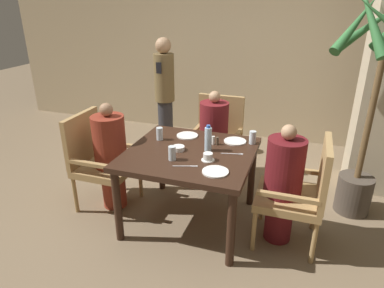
{
  "coord_description": "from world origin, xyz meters",
  "views": [
    {
      "loc": [
        0.92,
        -2.66,
        2.02
      ],
      "look_at": [
        0.0,
        0.05,
        0.79
      ],
      "focal_mm": 32.0,
      "sensor_mm": 36.0,
      "label": 1
    }
  ],
  "objects_px": {
    "diner_in_far_chair": "(214,137)",
    "standing_host": "(165,93)",
    "chair_right_side": "(301,190)",
    "potted_palm": "(372,110)",
    "glass_tall_far": "(172,153)",
    "teacup_with_saucer": "(208,157)",
    "glass_tall_mid": "(160,134)",
    "chair_left_side": "(98,158)",
    "diner_in_left_chair": "(111,156)",
    "diner_in_right_chair": "(283,183)",
    "plate_main_left": "(187,136)",
    "glass_tall_near": "(253,137)",
    "chair_far_side": "(217,136)",
    "plate_main_right": "(235,141)",
    "bowl_small": "(179,148)",
    "plate_dessert_center": "(215,172)",
    "water_bottle": "(208,139)"
  },
  "relations": [
    {
      "from": "diner_in_right_chair",
      "to": "glass_tall_mid",
      "type": "xyz_separation_m",
      "value": [
        -1.21,
        0.17,
        0.24
      ]
    },
    {
      "from": "chair_far_side",
      "to": "plate_dessert_center",
      "type": "distance_m",
      "value": 1.34
    },
    {
      "from": "chair_left_side",
      "to": "water_bottle",
      "type": "height_order",
      "value": "water_bottle"
    },
    {
      "from": "chair_right_side",
      "to": "potted_palm",
      "type": "xyz_separation_m",
      "value": [
        0.53,
        0.69,
        0.55
      ]
    },
    {
      "from": "chair_left_side",
      "to": "glass_tall_near",
      "type": "bearing_deg",
      "value": 13.64
    },
    {
      "from": "chair_left_side",
      "to": "plate_main_left",
      "type": "distance_m",
      "value": 0.93
    },
    {
      "from": "glass_tall_far",
      "to": "standing_host",
      "type": "bearing_deg",
      "value": 114.88
    },
    {
      "from": "standing_host",
      "to": "plate_main_right",
      "type": "bearing_deg",
      "value": -43.07
    },
    {
      "from": "chair_far_side",
      "to": "teacup_with_saucer",
      "type": "bearing_deg",
      "value": -79.32
    },
    {
      "from": "teacup_with_saucer",
      "to": "bowl_small",
      "type": "bearing_deg",
      "value": 159.33
    },
    {
      "from": "chair_left_side",
      "to": "standing_host",
      "type": "xyz_separation_m",
      "value": [
        0.11,
        1.49,
        0.32
      ]
    },
    {
      "from": "plate_main_right",
      "to": "water_bottle",
      "type": "distance_m",
      "value": 0.36
    },
    {
      "from": "plate_dessert_center",
      "to": "glass_tall_mid",
      "type": "distance_m",
      "value": 0.85
    },
    {
      "from": "plate_main_left",
      "to": "bowl_small",
      "type": "relative_size",
      "value": 1.93
    },
    {
      "from": "potted_palm",
      "to": "plate_dessert_center",
      "type": "xyz_separation_m",
      "value": [
        -1.19,
        -1.01,
        -0.33
      ]
    },
    {
      "from": "potted_palm",
      "to": "glass_tall_far",
      "type": "distance_m",
      "value": 1.86
    },
    {
      "from": "chair_far_side",
      "to": "chair_right_side",
      "type": "xyz_separation_m",
      "value": [
        0.99,
        -0.96,
        0.0
      ]
    },
    {
      "from": "standing_host",
      "to": "water_bottle",
      "type": "xyz_separation_m",
      "value": [
        1.02,
        -1.42,
        0.01
      ]
    },
    {
      "from": "plate_main_left",
      "to": "glass_tall_far",
      "type": "bearing_deg",
      "value": -83.84
    },
    {
      "from": "diner_in_left_chair",
      "to": "chair_far_side",
      "type": "distance_m",
      "value": 1.28
    },
    {
      "from": "chair_left_side",
      "to": "standing_host",
      "type": "relative_size",
      "value": 0.62
    },
    {
      "from": "teacup_with_saucer",
      "to": "chair_left_side",
      "type": "bearing_deg",
      "value": 173.82
    },
    {
      "from": "diner_in_left_chair",
      "to": "plate_main_right",
      "type": "distance_m",
      "value": 1.24
    },
    {
      "from": "diner_in_right_chair",
      "to": "chair_far_side",
      "type": "bearing_deg",
      "value": 131.05
    },
    {
      "from": "chair_left_side",
      "to": "glass_tall_mid",
      "type": "bearing_deg",
      "value": 15.16
    },
    {
      "from": "diner_in_far_chair",
      "to": "bowl_small",
      "type": "bearing_deg",
      "value": -97.47
    },
    {
      "from": "chair_right_side",
      "to": "glass_tall_near",
      "type": "bearing_deg",
      "value": 143.36
    },
    {
      "from": "chair_right_side",
      "to": "plate_main_left",
      "type": "height_order",
      "value": "chair_right_side"
    },
    {
      "from": "plate_dessert_center",
      "to": "glass_tall_mid",
      "type": "relative_size",
      "value": 1.72
    },
    {
      "from": "plate_main_right",
      "to": "glass_tall_near",
      "type": "bearing_deg",
      "value": 3.27
    },
    {
      "from": "glass_tall_near",
      "to": "diner_in_left_chair",
      "type": "bearing_deg",
      "value": -164.89
    },
    {
      "from": "glass_tall_far",
      "to": "water_bottle",
      "type": "bearing_deg",
      "value": 50.59
    },
    {
      "from": "diner_in_far_chair",
      "to": "glass_tall_mid",
      "type": "height_order",
      "value": "diner_in_far_chair"
    },
    {
      "from": "water_bottle",
      "to": "glass_tall_far",
      "type": "height_order",
      "value": "water_bottle"
    },
    {
      "from": "glass_tall_far",
      "to": "chair_right_side",
      "type": "bearing_deg",
      "value": 11.36
    },
    {
      "from": "plate_main_left",
      "to": "plate_dessert_center",
      "type": "relative_size",
      "value": 1.0
    },
    {
      "from": "glass_tall_mid",
      "to": "plate_dessert_center",
      "type": "bearing_deg",
      "value": -34.98
    },
    {
      "from": "diner_in_right_chair",
      "to": "plate_main_left",
      "type": "relative_size",
      "value": 5.11
    },
    {
      "from": "teacup_with_saucer",
      "to": "glass_tall_mid",
      "type": "distance_m",
      "value": 0.65
    },
    {
      "from": "diner_in_right_chair",
      "to": "water_bottle",
      "type": "height_order",
      "value": "diner_in_right_chair"
    },
    {
      "from": "diner_in_far_chair",
      "to": "standing_host",
      "type": "bearing_deg",
      "value": 142.37
    },
    {
      "from": "bowl_small",
      "to": "glass_tall_far",
      "type": "relative_size",
      "value": 0.89
    },
    {
      "from": "diner_in_far_chair",
      "to": "standing_host",
      "type": "height_order",
      "value": "standing_host"
    },
    {
      "from": "water_bottle",
      "to": "diner_in_right_chair",
      "type": "bearing_deg",
      "value": -5.79
    },
    {
      "from": "diner_in_right_chair",
      "to": "teacup_with_saucer",
      "type": "height_order",
      "value": "diner_in_right_chair"
    },
    {
      "from": "potted_palm",
      "to": "teacup_with_saucer",
      "type": "xyz_separation_m",
      "value": [
        -1.31,
        -0.82,
        -0.31
      ]
    },
    {
      "from": "chair_right_side",
      "to": "glass_tall_near",
      "type": "xyz_separation_m",
      "value": [
        -0.49,
        0.36,
        0.28
      ]
    },
    {
      "from": "diner_in_left_chair",
      "to": "diner_in_right_chair",
      "type": "distance_m",
      "value": 1.67
    },
    {
      "from": "teacup_with_saucer",
      "to": "glass_tall_mid",
      "type": "relative_size",
      "value": 0.91
    },
    {
      "from": "diner_in_left_chair",
      "to": "plate_dessert_center",
      "type": "distance_m",
      "value": 1.22
    }
  ]
}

